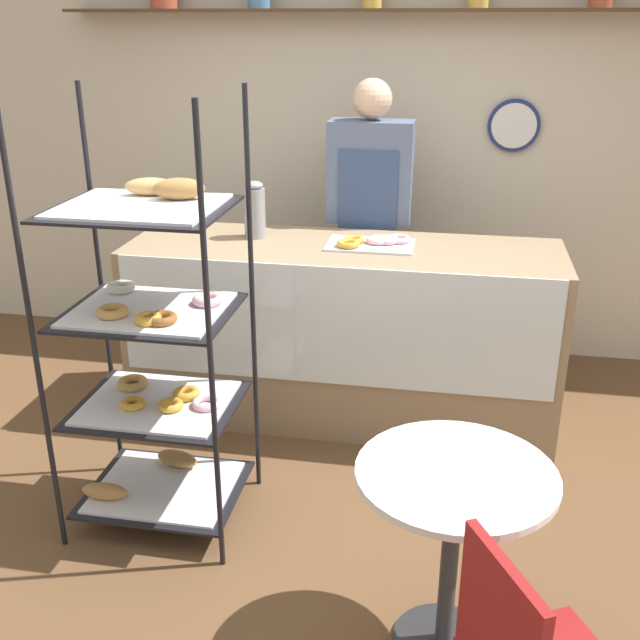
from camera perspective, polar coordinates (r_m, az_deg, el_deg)
ground_plane at (r=3.44m, az=-1.14°, el=-15.19°), size 14.00×14.00×0.00m
back_wall at (r=4.85m, az=3.78°, el=13.59°), size 10.00×0.30×2.70m
display_counter at (r=4.08m, az=1.71°, el=-0.90°), size 2.28×0.71×0.97m
pastry_rack at (r=3.18m, az=-12.52°, el=-2.34°), size 0.72×0.60×1.84m
person_worker at (r=4.41m, az=3.77°, el=7.48°), size 0.48×0.23×1.77m
cafe_table at (r=2.59m, az=10.08°, el=-14.66°), size 0.66×0.66×0.73m
coffee_carafe at (r=4.06m, az=-5.00°, el=8.34°), size 0.11×0.11×0.31m
donut_tray_counter at (r=3.93m, az=4.07°, el=5.94°), size 0.45×0.29×0.05m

